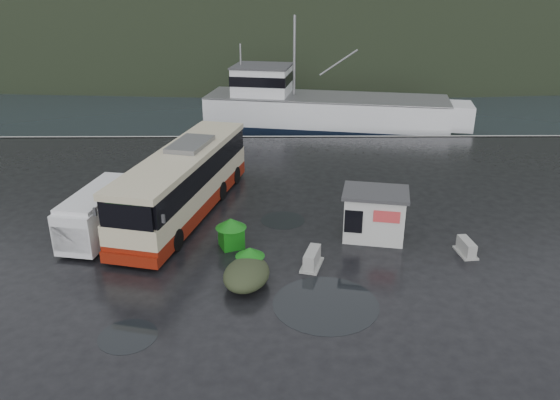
{
  "coord_description": "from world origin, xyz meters",
  "views": [
    {
      "loc": [
        2.07,
        -23.7,
        12.42
      ],
      "look_at": [
        2.27,
        2.19,
        1.7
      ],
      "focal_mm": 35.0,
      "sensor_mm": 36.0,
      "label": 1
    }
  ],
  "objects_px": {
    "waste_bin_left": "(232,247)",
    "dome_tent": "(247,285)",
    "ticket_kiosk": "(373,237)",
    "jersey_barrier_a": "(312,266)",
    "jersey_barrier_b": "(465,254)",
    "coach_bus": "(187,212)",
    "waste_bin_right": "(251,274)",
    "white_van": "(103,235)",
    "fishing_trawler": "(326,117)"
  },
  "relations": [
    {
      "from": "coach_bus",
      "to": "ticket_kiosk",
      "type": "relative_size",
      "value": 4.19
    },
    {
      "from": "coach_bus",
      "to": "waste_bin_left",
      "type": "distance_m",
      "value": 5.14
    },
    {
      "from": "waste_bin_left",
      "to": "coach_bus",
      "type": "bearing_deg",
      "value": 123.71
    },
    {
      "from": "coach_bus",
      "to": "jersey_barrier_a",
      "type": "height_order",
      "value": "coach_bus"
    },
    {
      "from": "ticket_kiosk",
      "to": "jersey_barrier_a",
      "type": "height_order",
      "value": "ticket_kiosk"
    },
    {
      "from": "waste_bin_right",
      "to": "fishing_trawler",
      "type": "bearing_deg",
      "value": 78.62
    },
    {
      "from": "jersey_barrier_a",
      "to": "waste_bin_right",
      "type": "bearing_deg",
      "value": -166.41
    },
    {
      "from": "white_van",
      "to": "dome_tent",
      "type": "distance_m",
      "value": 9.14
    },
    {
      "from": "jersey_barrier_b",
      "to": "fishing_trawler",
      "type": "height_order",
      "value": "fishing_trawler"
    },
    {
      "from": "waste_bin_right",
      "to": "jersey_barrier_a",
      "type": "distance_m",
      "value": 2.88
    },
    {
      "from": "coach_bus",
      "to": "jersey_barrier_b",
      "type": "distance_m",
      "value": 15.05
    },
    {
      "from": "jersey_barrier_b",
      "to": "fishing_trawler",
      "type": "xyz_separation_m",
      "value": [
        -4.41,
        27.29,
        0.0
      ]
    },
    {
      "from": "coach_bus",
      "to": "waste_bin_right",
      "type": "height_order",
      "value": "coach_bus"
    },
    {
      "from": "dome_tent",
      "to": "ticket_kiosk",
      "type": "relative_size",
      "value": 0.84
    },
    {
      "from": "waste_bin_left",
      "to": "jersey_barrier_b",
      "type": "relative_size",
      "value": 1.06
    },
    {
      "from": "waste_bin_left",
      "to": "dome_tent",
      "type": "bearing_deg",
      "value": -75.7
    },
    {
      "from": "ticket_kiosk",
      "to": "jersey_barrier_b",
      "type": "height_order",
      "value": "ticket_kiosk"
    },
    {
      "from": "fishing_trawler",
      "to": "jersey_barrier_b",
      "type": "bearing_deg",
      "value": -70.15
    },
    {
      "from": "coach_bus",
      "to": "white_van",
      "type": "relative_size",
      "value": 2.29
    },
    {
      "from": "coach_bus",
      "to": "fishing_trawler",
      "type": "height_order",
      "value": "fishing_trawler"
    },
    {
      "from": "waste_bin_right",
      "to": "jersey_barrier_b",
      "type": "xyz_separation_m",
      "value": [
        10.26,
        1.82,
        0.0
      ]
    },
    {
      "from": "ticket_kiosk",
      "to": "jersey_barrier_a",
      "type": "bearing_deg",
      "value": -126.64
    },
    {
      "from": "waste_bin_left",
      "to": "dome_tent",
      "type": "distance_m",
      "value": 3.73
    },
    {
      "from": "white_van",
      "to": "coach_bus",
      "type": "bearing_deg",
      "value": 47.2
    },
    {
      "from": "waste_bin_left",
      "to": "jersey_barrier_b",
      "type": "distance_m",
      "value": 11.34
    },
    {
      "from": "white_van",
      "to": "waste_bin_right",
      "type": "xyz_separation_m",
      "value": [
        7.78,
        -4.03,
        0.0
      ]
    },
    {
      "from": "waste_bin_left",
      "to": "ticket_kiosk",
      "type": "xyz_separation_m",
      "value": [
        7.15,
        1.02,
        0.0
      ]
    },
    {
      "from": "coach_bus",
      "to": "jersey_barrier_a",
      "type": "xyz_separation_m",
      "value": [
        6.69,
        -6.24,
        0.0
      ]
    },
    {
      "from": "waste_bin_left",
      "to": "ticket_kiosk",
      "type": "relative_size",
      "value": 0.47
    },
    {
      "from": "waste_bin_right",
      "to": "white_van",
      "type": "bearing_deg",
      "value": 152.62
    },
    {
      "from": "jersey_barrier_a",
      "to": "fishing_trawler",
      "type": "xyz_separation_m",
      "value": [
        3.06,
        28.43,
        0.0
      ]
    },
    {
      "from": "white_van",
      "to": "dome_tent",
      "type": "xyz_separation_m",
      "value": [
        7.66,
        -4.99,
        0.0
      ]
    },
    {
      "from": "jersey_barrier_a",
      "to": "fishing_trawler",
      "type": "bearing_deg",
      "value": 83.85
    },
    {
      "from": "waste_bin_left",
      "to": "waste_bin_right",
      "type": "bearing_deg",
      "value": -68.56
    },
    {
      "from": "dome_tent",
      "to": "fishing_trawler",
      "type": "xyz_separation_m",
      "value": [
        5.98,
        30.07,
        0.0
      ]
    },
    {
      "from": "ticket_kiosk",
      "to": "jersey_barrier_a",
      "type": "relative_size",
      "value": 2.0
    },
    {
      "from": "waste_bin_right",
      "to": "dome_tent",
      "type": "relative_size",
      "value": 0.48
    },
    {
      "from": "coach_bus",
      "to": "jersey_barrier_a",
      "type": "bearing_deg",
      "value": -29.36
    },
    {
      "from": "white_van",
      "to": "jersey_barrier_b",
      "type": "relative_size",
      "value": 4.1
    },
    {
      "from": "waste_bin_left",
      "to": "fishing_trawler",
      "type": "bearing_deg",
      "value": 75.38
    },
    {
      "from": "coach_bus",
      "to": "ticket_kiosk",
      "type": "distance_m",
      "value": 10.52
    },
    {
      "from": "jersey_barrier_b",
      "to": "ticket_kiosk",
      "type": "bearing_deg",
      "value": 155.91
    },
    {
      "from": "coach_bus",
      "to": "dome_tent",
      "type": "height_order",
      "value": "coach_bus"
    },
    {
      "from": "waste_bin_right",
      "to": "dome_tent",
      "type": "distance_m",
      "value": 0.97
    },
    {
      "from": "ticket_kiosk",
      "to": "fishing_trawler",
      "type": "xyz_separation_m",
      "value": [
        -0.25,
        25.43,
        0.0
      ]
    },
    {
      "from": "jersey_barrier_a",
      "to": "jersey_barrier_b",
      "type": "height_order",
      "value": "jersey_barrier_a"
    },
    {
      "from": "waste_bin_left",
      "to": "jersey_barrier_a",
      "type": "distance_m",
      "value": 4.31
    },
    {
      "from": "waste_bin_right",
      "to": "ticket_kiosk",
      "type": "distance_m",
      "value": 7.13
    },
    {
      "from": "white_van",
      "to": "fishing_trawler",
      "type": "xyz_separation_m",
      "value": [
        13.64,
        25.08,
        0.0
      ]
    },
    {
      "from": "dome_tent",
      "to": "jersey_barrier_a",
      "type": "bearing_deg",
      "value": 29.34
    }
  ]
}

